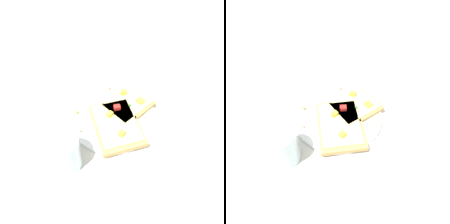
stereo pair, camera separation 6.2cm
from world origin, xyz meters
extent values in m
plane|color=beige|center=(0.00, 0.00, 0.00)|extent=(4.00, 4.00, 0.00)
cylinder|color=white|center=(0.00, 0.00, 0.01)|extent=(0.25, 0.25, 0.01)
cube|color=silver|center=(0.08, -0.01, 0.01)|extent=(0.11, 0.09, 0.01)
cube|color=silver|center=(0.00, 0.04, 0.01)|extent=(0.06, 0.05, 0.01)
cube|color=silver|center=(-0.02, 0.07, 0.01)|extent=(0.02, 0.02, 0.00)
cube|color=silver|center=(-0.02, 0.07, 0.01)|extent=(0.02, 0.02, 0.00)
cube|color=silver|center=(-0.03, 0.06, 0.01)|extent=(0.02, 0.02, 0.00)
cube|color=silver|center=(-0.03, 0.06, 0.01)|extent=(0.02, 0.02, 0.00)
cube|color=silver|center=(0.06, -0.10, 0.01)|extent=(0.07, 0.06, 0.01)
cube|color=silver|center=(-0.02, -0.03, 0.01)|extent=(0.12, 0.10, 0.00)
cube|color=tan|center=(-0.02, 0.04, 0.02)|extent=(0.19, 0.21, 0.01)
cube|color=#E5CC7A|center=(-0.02, 0.04, 0.03)|extent=(0.17, 0.18, 0.01)
cube|color=yellow|center=(-0.05, 0.08, 0.04)|extent=(0.02, 0.02, 0.01)
cube|color=yellow|center=(0.00, 0.02, 0.04)|extent=(0.02, 0.02, 0.01)
cube|color=tan|center=(-0.04, -0.04, 0.02)|extent=(0.16, 0.17, 0.01)
cube|color=#E5CC7A|center=(-0.04, -0.04, 0.03)|extent=(0.14, 0.15, 0.01)
cube|color=yellow|center=(-0.02, -0.07, 0.04)|extent=(0.02, 0.02, 0.01)
cube|color=red|center=(-0.01, -0.01, 0.04)|extent=(0.02, 0.02, 0.01)
sphere|color=#388433|center=(-0.04, -0.03, 0.04)|extent=(0.01, 0.01, 0.01)
cube|color=yellow|center=(-0.07, -0.05, 0.04)|extent=(0.03, 0.02, 0.01)
sphere|color=#C67A48|center=(0.07, 0.08, 0.02)|extent=(0.01, 0.01, 0.01)
sphere|color=#B09B49|center=(-0.09, -0.01, 0.02)|extent=(0.01, 0.01, 0.01)
sphere|color=#AC8451|center=(0.01, -0.02, 0.02)|extent=(0.01, 0.01, 0.01)
sphere|color=#A9934D|center=(0.10, 0.02, 0.02)|extent=(0.01, 0.01, 0.01)
sphere|color=tan|center=(0.03, -0.10, 0.02)|extent=(0.01, 0.01, 0.01)
cylinder|color=silver|center=(0.07, 0.17, 0.05)|extent=(0.08, 0.08, 0.10)
cube|color=white|center=(-0.04, -0.19, 0.00)|extent=(0.13, 0.08, 0.01)
camera|label=1|loc=(-0.10, 0.39, 0.49)|focal=35.00mm
camera|label=2|loc=(-0.16, 0.37, 0.49)|focal=35.00mm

